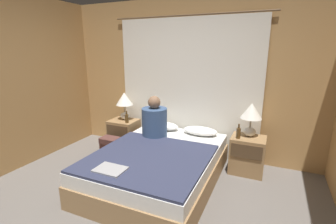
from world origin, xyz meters
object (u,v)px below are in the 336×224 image
laptop_on_bed (110,169)px  nightstand_left (124,134)px  beer_bottle_on_right_stand (238,133)px  backpack_on_floor (110,146)px  beer_bottle_on_left_stand (127,118)px  pillow_left (163,126)px  pillow_right (200,131)px  bed (159,166)px  person_left_in_bed (154,121)px  lamp_right (251,114)px  lamp_left (124,101)px  nightstand_right (247,155)px

laptop_on_bed → nightstand_left: bearing=119.2°
beer_bottle_on_right_stand → backpack_on_floor: bearing=-170.8°
beer_bottle_on_left_stand → pillow_left: bearing=15.9°
pillow_right → bed: bearing=-111.5°
pillow_left → pillow_right: (0.64, 0.00, 0.00)m
nightstand_left → beer_bottle_on_right_stand: bearing=-2.8°
person_left_in_bed → lamp_right: bearing=14.7°
lamp_left → beer_bottle_on_left_stand: size_ratio=2.35×
laptop_on_bed → backpack_on_floor: bearing=127.5°
beer_bottle_on_right_stand → lamp_right: bearing=49.6°
nightstand_right → nightstand_left: bearing=180.0°
lamp_left → lamp_right: size_ratio=1.00×
person_left_in_bed → beer_bottle_on_right_stand: bearing=9.1°
lamp_left → backpack_on_floor: bearing=-88.9°
lamp_left → beer_bottle_on_right_stand: bearing=-4.6°
nightstand_left → person_left_in_bed: person_left_in_bed is taller
lamp_right → nightstand_right: bearing=-90.0°
lamp_right → laptop_on_bed: lamp_right is taller
bed → pillow_right: pillow_right is taller
bed → beer_bottle_on_right_stand: (0.91, 0.64, 0.39)m
nightstand_left → beer_bottle_on_left_stand: 0.38m
pillow_left → pillow_right: 0.64m
pillow_right → backpack_on_floor: 1.47m
pillow_left → person_left_in_bed: bearing=-85.1°
lamp_right → beer_bottle_on_right_stand: (-0.13, -0.16, -0.24)m
pillow_left → beer_bottle_on_left_stand: beer_bottle_on_left_stand is taller
backpack_on_floor → beer_bottle_on_right_stand: bearing=9.2°
beer_bottle_on_right_stand → beer_bottle_on_left_stand: bearing=180.0°
nightstand_right → laptop_on_bed: nightstand_right is taller
person_left_in_bed → beer_bottle_on_right_stand: (1.20, 0.19, -0.08)m
person_left_in_bed → backpack_on_floor: (-0.75, -0.12, -0.49)m
beer_bottle_on_left_stand → lamp_right: bearing=4.6°
laptop_on_bed → backpack_on_floor: laptop_on_bed is taller
lamp_right → beer_bottle_on_left_stand: (-1.95, -0.16, -0.24)m
lamp_right → pillow_right: bearing=179.2°
nightstand_right → lamp_right: size_ratio=1.10×
pillow_right → pillow_left: bearing=180.0°
bed → nightstand_left: (-1.04, 0.74, 0.05)m
lamp_left → nightstand_right: bearing=-1.7°
person_left_in_bed → backpack_on_floor: 0.90m
backpack_on_floor → pillow_right: bearing=19.7°
pillow_right → backpack_on_floor: (-1.35, -0.48, -0.30)m
nightstand_right → pillow_left: size_ratio=0.99×
nightstand_right → lamp_right: 0.59m
bed → pillow_right: (0.32, 0.81, 0.28)m
nightstand_right → laptop_on_bed: (-1.26, -1.48, 0.21)m
bed → backpack_on_floor: bed is taller
lamp_left → pillow_left: 0.80m
laptop_on_bed → bed: bearing=73.5°
pillow_right → beer_bottle_on_left_stand: (-1.23, -0.17, 0.11)m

